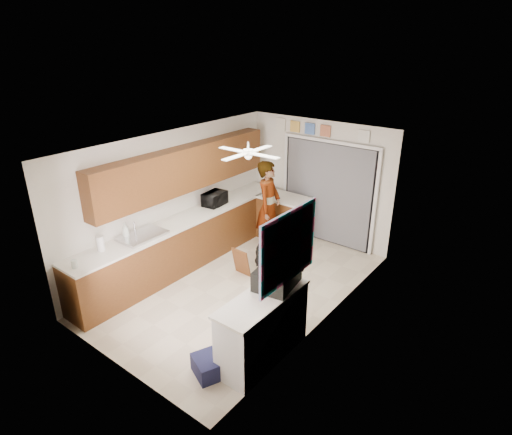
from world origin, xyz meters
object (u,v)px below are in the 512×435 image
Objects in this scene: suitcase at (277,276)px; cardboard_box at (235,344)px; microwave at (215,199)px; soap_bottle at (126,230)px; paper_towel_roll at (100,244)px; navy_crate at (208,366)px; man at (268,207)px; dog at (263,252)px.

suitcase reaches higher than cardboard_box.
soap_bottle reaches higher than microwave.
paper_towel_roll is 2.58m from navy_crate.
man is at bearing 113.89° from navy_crate.
dog is at bearing 121.47° from suitcase.
cardboard_box is (2.32, -2.16, -0.95)m from microwave.
suitcase is at bearing 17.36° from paper_towel_roll.
dog is at bearing 113.37° from navy_crate.
dog is (-1.20, 2.77, 0.11)m from navy_crate.
navy_crate is at bearing -4.46° from paper_towel_roll.
cardboard_box is (2.46, -0.18, -0.95)m from soap_bottle.
dog is (1.26, 2.07, -0.85)m from soap_bottle.
paper_towel_roll is at bearing -172.33° from suitcase.
dog is at bearing -168.92° from man.
suitcase reaches higher than paper_towel_roll.
cardboard_box is 0.99× the size of navy_crate.
soap_bottle is at bearing 177.20° from suitcase.
microwave is at bearing 130.87° from navy_crate.
paper_towel_roll is 0.42× the size of dog.
dog is at bearing 65.13° from paper_towel_roll.
cardboard_box reaches higher than navy_crate.
suitcase is 1.44m from navy_crate.
soap_bottle is 2.80m from suitcase.
navy_crate is at bearing -116.86° from suitcase.
microwave is 1.17× the size of navy_crate.
soap_bottle is (-0.14, -1.98, 0.01)m from microwave.
man reaches higher than navy_crate.
microwave is at bearing 88.28° from paper_towel_roll.
cardboard_box is at bearing -4.16° from soap_bottle.
man is (-1.45, 2.75, 0.80)m from cardboard_box.
microwave is 1.93× the size of paper_towel_roll.
paper_towel_roll is at bearing -172.05° from cardboard_box.
navy_crate is (0.00, -0.52, -0.00)m from cardboard_box.
paper_towel_roll is 2.59m from cardboard_box.
soap_bottle is 2.77m from man.
suitcase is 2.86m from man.
paper_towel_roll is 0.61× the size of cardboard_box.
cardboard_box is 3.21m from man.
soap_bottle is at bearing 164.11° from navy_crate.
paper_towel_roll is at bearing -137.83° from dog.
soap_bottle is 0.52m from paper_towel_roll.
navy_crate is (2.40, -0.19, -0.94)m from paper_towel_roll.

